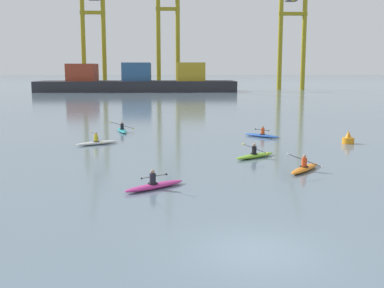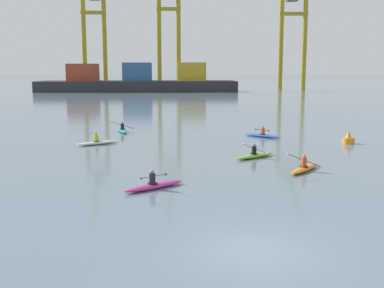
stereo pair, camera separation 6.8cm
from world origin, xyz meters
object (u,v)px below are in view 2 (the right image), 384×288
container_barge (138,81)px  kayak_orange (304,168)px  gantry_crane_west_mid (169,25)px  channel_buoy (348,139)px  kayak_blue (262,135)px  gantry_crane_west (94,27)px  kayak_teal (122,130)px  kayak_magenta (154,185)px  kayak_white (97,142)px  kayak_lime (255,155)px  gantry_crane_east_mid (294,28)px

container_barge → kayak_orange: bearing=-80.4°
gantry_crane_west_mid → kayak_orange: size_ratio=11.79×
channel_buoy → kayak_blue: bearing=148.2°
gantry_crane_west → kayak_teal: (16.33, -88.33, -16.41)m
gantry_crane_west → container_barge: bearing=-43.8°
kayak_magenta → kayak_teal: (-3.64, 20.75, 0.00)m
kayak_white → kayak_orange: size_ratio=1.05×
gantry_crane_west → kayak_orange: gantry_crane_west is taller
kayak_lime → kayak_blue: bearing=76.7°
channel_buoy → kayak_lime: size_ratio=0.33×
kayak_white → kayak_lime: size_ratio=1.04×
kayak_blue → kayak_white: (-13.17, -3.39, -0.00)m
container_barge → kayak_lime: 90.53m
gantry_crane_east_mid → kayak_blue: bearing=-105.6°
kayak_blue → kayak_teal: (-12.04, 3.81, -0.00)m
kayak_white → kayak_orange: (13.09, -9.90, 0.00)m
gantry_crane_west → kayak_lime: size_ratio=11.17×
container_barge → kayak_magenta: bearing=-85.6°
kayak_blue → kayak_white: kayak_white is taller
kayak_magenta → kayak_teal: kayak_teal is taller
channel_buoy → kayak_teal: 19.52m
gantry_crane_west → kayak_orange: (28.29, -105.44, -16.41)m
kayak_white → kayak_lime: kayak_white is taller
gantry_crane_west → kayak_orange: size_ratio=11.24×
channel_buoy → kayak_magenta: size_ratio=0.33×
container_barge → kayak_orange: size_ratio=15.93×
kayak_white → kayak_teal: size_ratio=0.92×
container_barge → channel_buoy: container_barge is taller
gantry_crane_west → gantry_crane_west_mid: (20.04, -0.48, 0.63)m
gantry_crane_east_mid → channel_buoy: size_ratio=31.44×
kayak_magenta → kayak_lime: bearing=51.2°
gantry_crane_west → channel_buoy: bearing=-70.3°
kayak_lime → gantry_crane_west_mid: bearing=93.5°
gantry_crane_west → kayak_orange: bearing=-75.0°
container_barge → kayak_blue: 81.82m
kayak_lime → kayak_orange: (2.10, -4.07, 0.00)m
container_barge → kayak_teal: bearing=-87.1°
container_barge → gantry_crane_west_mid: gantry_crane_west_mid is taller
channel_buoy → kayak_orange: channel_buoy is taller
channel_buoy → kayak_blue: size_ratio=0.35×
kayak_blue → kayak_magenta: 18.90m
kayak_orange → gantry_crane_east_mid: bearing=76.3°
container_barge → gantry_crane_west_mid: size_ratio=1.35×
channel_buoy → kayak_teal: (-18.01, 7.51, -0.19)m
channel_buoy → gantry_crane_west: bearing=109.7°
gantry_crane_east_mid → kayak_orange: (-24.40, -100.41, -15.85)m
kayak_magenta → container_barge: bearing=94.4°
kayak_magenta → kayak_lime: 9.90m
gantry_crane_west → kayak_orange: 110.40m
kayak_blue → kayak_lime: (-2.18, -9.22, -0.00)m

